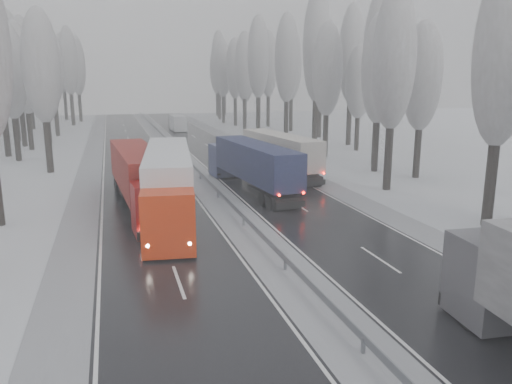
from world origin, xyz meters
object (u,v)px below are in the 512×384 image
truck_red_red (139,175)px  box_truck_distant (177,123)px  truck_red_white (168,181)px  truck_blue_box (251,163)px  truck_cream_box (275,151)px

truck_red_red → box_truck_distant: bearing=75.6°
truck_red_white → truck_red_red: bearing=123.0°
truck_blue_box → truck_red_white: (-7.63, -7.07, 0.28)m
truck_red_white → truck_red_red: 3.82m
box_truck_distant → truck_red_white: bearing=-99.2°
truck_blue_box → box_truck_distant: size_ratio=2.11×
truck_blue_box → truck_cream_box: size_ratio=1.01×
truck_blue_box → truck_red_red: bearing=-164.7°
truck_blue_box → box_truck_distant: (0.69, 51.97, -0.95)m
truck_cream_box → truck_red_red: truck_red_red is taller
box_truck_distant → truck_blue_box: bearing=-91.9°
truck_cream_box → box_truck_distant: 45.55m
box_truck_distant → truck_red_red: 56.53m
truck_red_red → truck_blue_box: bearing=17.2°
truck_blue_box → box_truck_distant: bearing=83.1°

